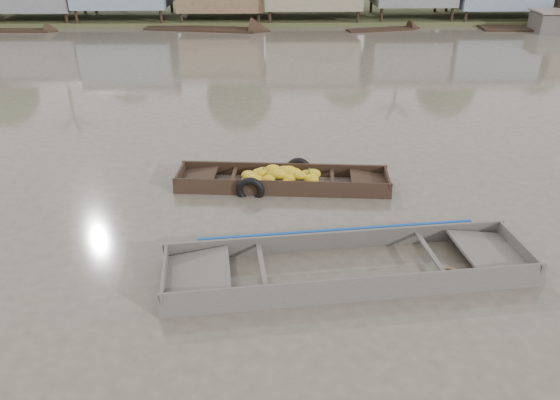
{
  "coord_description": "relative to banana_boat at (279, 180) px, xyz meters",
  "views": [
    {
      "loc": [
        -0.63,
        -10.79,
        6.68
      ],
      "look_at": [
        -0.37,
        0.43,
        0.8
      ],
      "focal_mm": 35.0,
      "sensor_mm": 36.0,
      "label": 1
    }
  ],
  "objects": [
    {
      "name": "banana_boat",
      "position": [
        0.0,
        0.0,
        0.0
      ],
      "size": [
        5.95,
        1.85,
        0.82
      ],
      "rotation": [
        0.0,
        0.0,
        -0.08
      ],
      "color": "black",
      "rests_on": "ground"
    },
    {
      "name": "distant_boats",
      "position": [
        12.85,
        21.82,
        0.04
      ],
      "size": [
        44.57,
        14.75,
        1.38
      ],
      "color": "black",
      "rests_on": "ground"
    },
    {
      "name": "viewer_boat",
      "position": [
        1.36,
        -4.18,
        -0.11
      ],
      "size": [
        7.86,
        2.83,
        0.62
      ],
      "rotation": [
        0.0,
        0.0,
        0.11
      ],
      "color": "#48413D",
      "rests_on": "ground"
    },
    {
      "name": "ground",
      "position": [
        0.33,
        -2.82,
        -0.17
      ],
      "size": [
        120.0,
        120.0,
        0.0
      ],
      "primitive_type": "plane",
      "color": "#4D463B",
      "rests_on": "ground"
    }
  ]
}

